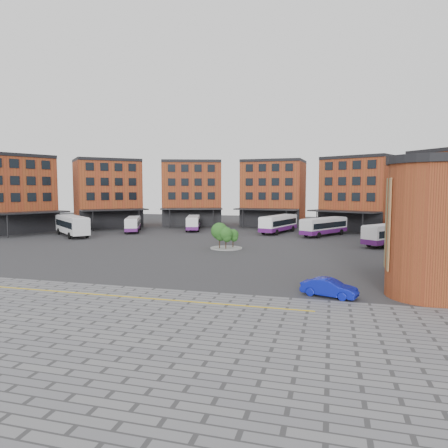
% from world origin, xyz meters
% --- Properties ---
extents(ground, '(160.00, 160.00, 0.00)m').
position_xyz_m(ground, '(0.00, 0.00, 0.00)').
color(ground, '#28282B').
rests_on(ground, ground).
extents(paving_zone, '(50.00, 22.00, 0.02)m').
position_xyz_m(paving_zone, '(2.00, -22.00, 0.01)').
color(paving_zone, slate).
rests_on(paving_zone, ground).
extents(yellow_line, '(26.00, 0.15, 0.02)m').
position_xyz_m(yellow_line, '(2.00, -14.00, 0.03)').
color(yellow_line, gold).
rests_on(yellow_line, paving_zone).
extents(main_building, '(94.14, 42.48, 14.60)m').
position_xyz_m(main_building, '(-4.77, 38.25, 7.23)').
color(main_building, brown).
rests_on(main_building, ground).
extents(tree_island, '(4.40, 4.40, 3.61)m').
position_xyz_m(tree_island, '(1.82, 11.49, 2.00)').
color(tree_island, gray).
rests_on(tree_island, ground).
extents(bus_a, '(11.24, 10.17, 3.50)m').
position_xyz_m(bus_a, '(-27.66, 19.12, 2.08)').
color(bus_a, silver).
rests_on(bus_a, ground).
extents(bus_b, '(6.06, 10.04, 2.80)m').
position_xyz_m(bus_b, '(-20.76, 28.19, 1.52)').
color(bus_b, silver).
rests_on(bus_b, ground).
extents(bus_c, '(5.11, 10.31, 2.84)m').
position_xyz_m(bus_c, '(-10.55, 33.86, 1.54)').
color(bus_c, silver).
rests_on(bus_c, ground).
extents(bus_d, '(5.90, 11.87, 3.27)m').
position_xyz_m(bus_d, '(6.43, 33.48, 1.77)').
color(bus_d, white).
rests_on(bus_d, ground).
extents(bus_e, '(8.04, 10.91, 3.16)m').
position_xyz_m(bus_e, '(14.73, 30.87, 1.71)').
color(bus_e, silver).
rests_on(bus_e, ground).
extents(bus_f, '(9.08, 10.35, 3.16)m').
position_xyz_m(bus_f, '(24.42, 20.91, 1.71)').
color(bus_f, white).
rests_on(bus_f, ground).
extents(blue_car, '(4.44, 2.69, 1.38)m').
position_xyz_m(blue_car, '(15.87, -9.88, 0.69)').
color(blue_car, '#0C18A2').
rests_on(blue_car, ground).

